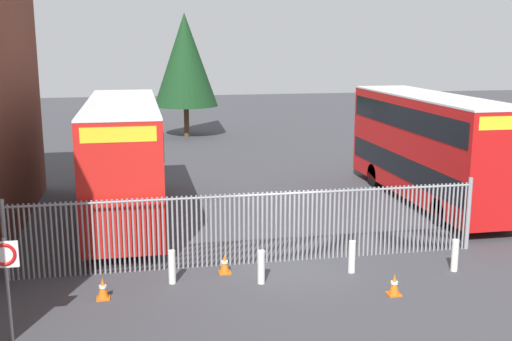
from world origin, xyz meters
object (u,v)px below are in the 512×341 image
at_px(double_decker_bus_behind_fence_left, 124,155).
at_px(traffic_cone_by_gate, 394,285).
at_px(traffic_cone_mid_forecourt, 225,264).
at_px(speed_limit_sign_post, 5,266).
at_px(bollard_near_right, 352,257).
at_px(bollard_near_left, 172,267).
at_px(double_decker_bus_near_gate, 429,144).
at_px(bollard_far_right, 455,255).
at_px(traffic_cone_near_kerb, 103,288).
at_px(bollard_center_front, 261,267).

xyz_separation_m(double_decker_bus_behind_fence_left, traffic_cone_by_gate, (7.02, -8.69, -2.13)).
relative_size(traffic_cone_mid_forecourt, speed_limit_sign_post, 0.25).
bearing_deg(bollard_near_right, bollard_near_left, 178.01).
height_order(double_decker_bus_near_gate, bollard_far_right, double_decker_bus_near_gate).
height_order(bollard_near_left, traffic_cone_near_kerb, bollard_near_left).
bearing_deg(traffic_cone_by_gate, speed_limit_sign_post, -175.37).
distance_m(double_decker_bus_near_gate, traffic_cone_mid_forecourt, 11.64).
relative_size(traffic_cone_near_kerb, speed_limit_sign_post, 0.25).
xyz_separation_m(bollard_near_left, traffic_cone_by_gate, (5.70, -1.93, -0.19)).
height_order(bollard_far_right, traffic_cone_mid_forecourt, bollard_far_right).
bearing_deg(traffic_cone_by_gate, double_decker_bus_behind_fence_left, 128.93).
xyz_separation_m(bollard_near_left, bollard_far_right, (8.13, -0.64, 0.00)).
relative_size(double_decker_bus_near_gate, speed_limit_sign_post, 4.50).
xyz_separation_m(bollard_center_front, traffic_cone_mid_forecourt, (-0.89, 0.94, -0.19)).
relative_size(bollard_far_right, traffic_cone_near_kerb, 1.61).
relative_size(double_decker_bus_behind_fence_left, bollard_near_right, 11.38).
height_order(double_decker_bus_near_gate, bollard_center_front, double_decker_bus_near_gate).
relative_size(bollard_far_right, speed_limit_sign_post, 0.40).
height_order(bollard_center_front, traffic_cone_mid_forecourt, bollard_center_front).
bearing_deg(bollard_near_left, traffic_cone_near_kerb, -158.80).
bearing_deg(bollard_center_front, bollard_far_right, -1.63).
distance_m(traffic_cone_near_kerb, speed_limit_sign_post, 3.12).
bearing_deg(bollard_near_right, traffic_cone_near_kerb, -175.64).
bearing_deg(traffic_cone_by_gate, bollard_center_front, 156.20).
bearing_deg(traffic_cone_near_kerb, traffic_cone_mid_forecourt, 19.30).
distance_m(double_decker_bus_near_gate, traffic_cone_by_gate, 10.52).
xyz_separation_m(bollard_center_front, bollard_near_right, (2.74, 0.30, 0.00)).
distance_m(bollard_center_front, bollard_near_right, 2.75).
relative_size(bollard_near_left, bollard_far_right, 1.00).
xyz_separation_m(bollard_near_left, traffic_cone_mid_forecourt, (1.53, 0.47, -0.19)).
height_order(double_decker_bus_behind_fence_left, bollard_near_right, double_decker_bus_behind_fence_left).
relative_size(double_decker_bus_near_gate, double_decker_bus_behind_fence_left, 1.00).
distance_m(bollard_near_right, traffic_cone_mid_forecourt, 3.69).
relative_size(double_decker_bus_near_gate, traffic_cone_near_kerb, 18.32).
bearing_deg(traffic_cone_by_gate, bollard_near_left, 161.34).
bearing_deg(traffic_cone_near_kerb, traffic_cone_by_gate, -9.16).
height_order(bollard_far_right, traffic_cone_by_gate, bollard_far_right).
bearing_deg(speed_limit_sign_post, bollard_near_left, 35.78).
bearing_deg(speed_limit_sign_post, bollard_near_right, 15.78).
distance_m(bollard_near_right, speed_limit_sign_post, 9.33).
xyz_separation_m(bollard_center_front, speed_limit_sign_post, (-6.15, -2.21, 1.30)).
distance_m(double_decker_bus_behind_fence_left, bollard_center_front, 8.38).
relative_size(double_decker_bus_near_gate, bollard_near_left, 11.38).
bearing_deg(traffic_cone_mid_forecourt, double_decker_bus_behind_fence_left, 114.33).
bearing_deg(double_decker_bus_behind_fence_left, speed_limit_sign_post, -104.35).
xyz_separation_m(bollard_far_right, traffic_cone_by_gate, (-2.43, -1.29, -0.19)).
relative_size(bollard_near_left, speed_limit_sign_post, 0.40).
xyz_separation_m(bollard_near_left, speed_limit_sign_post, (-3.73, -2.69, 1.30)).
height_order(bollard_center_front, bollard_near_right, same).
bearing_deg(traffic_cone_mid_forecourt, traffic_cone_by_gate, -29.84).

